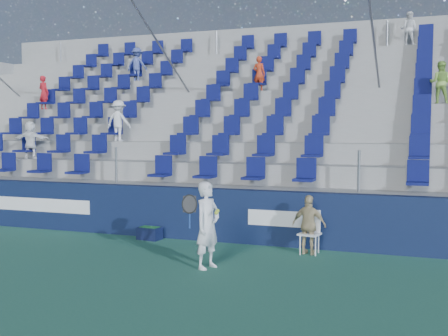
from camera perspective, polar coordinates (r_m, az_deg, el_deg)
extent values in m
plane|color=#2D6A52|center=(10.09, -6.72, -10.71)|extent=(70.00, 70.00, 0.00)
cube|color=#101B3C|center=(12.79, -0.30, -4.80)|extent=(24.00, 0.30, 1.20)
cube|color=white|center=(15.15, -18.56, -3.55)|extent=(3.20, 0.02, 0.34)
cube|color=white|center=(12.20, 6.07, -5.16)|extent=(1.60, 0.02, 0.34)
cube|color=gray|center=(13.33, 0.58, -4.44)|extent=(24.00, 0.85, 1.20)
cube|color=gray|center=(14.09, 1.75, -2.96)|extent=(24.00, 0.85, 1.70)
cube|color=gray|center=(14.87, 2.79, -1.63)|extent=(24.00, 0.85, 2.20)
cube|color=gray|center=(15.65, 3.73, -0.43)|extent=(24.00, 0.85, 2.70)
cube|color=gray|center=(16.45, 4.58, 0.65)|extent=(24.00, 0.85, 3.20)
cube|color=gray|center=(17.26, 5.35, 1.64)|extent=(24.00, 0.85, 3.70)
cube|color=gray|center=(18.07, 6.06, 2.53)|extent=(24.00, 0.85, 4.20)
cube|color=gray|center=(18.89, 6.70, 3.35)|extent=(24.00, 0.85, 4.70)
cube|color=gray|center=(19.72, 7.29, 4.09)|extent=(24.00, 0.85, 5.20)
cube|color=gray|center=(20.38, 7.73, 5.49)|extent=(24.00, 0.50, 6.20)
cube|color=#0D1250|center=(13.22, 0.58, -0.37)|extent=(16.05, 0.50, 0.70)
cube|color=#0D1250|center=(14.00, 1.76, 1.92)|extent=(16.05, 0.50, 0.70)
cube|color=#0D1250|center=(14.79, 2.81, 3.97)|extent=(16.05, 0.50, 0.70)
cube|color=#0D1250|center=(15.62, 3.76, 5.80)|extent=(16.05, 0.50, 0.70)
cube|color=#0D1250|center=(16.45, 4.62, 7.45)|extent=(16.05, 0.50, 0.70)
cube|color=#0D1250|center=(17.31, 5.40, 8.93)|extent=(16.05, 0.50, 0.70)
cube|color=#0D1250|center=(18.18, 6.11, 10.27)|extent=(16.05, 0.50, 0.70)
cube|color=#0D1250|center=(19.06, 6.77, 11.49)|extent=(16.05, 0.50, 0.70)
cube|color=#0D1250|center=(19.94, 7.37, 12.60)|extent=(16.05, 0.50, 0.70)
cylinder|color=gray|center=(17.57, -4.97, 9.84)|extent=(0.06, 7.68, 4.55)
cylinder|color=gray|center=(15.98, 15.22, 10.31)|extent=(0.06, 7.68, 4.55)
imported|color=#89BC4B|center=(15.81, 21.11, 8.09)|extent=(0.59, 0.49, 1.11)
imported|color=red|center=(20.05, -17.84, 7.28)|extent=(0.47, 0.36, 1.14)
imported|color=white|center=(19.44, 18.26, 13.26)|extent=(0.62, 0.53, 1.10)
imported|color=white|center=(16.39, -10.66, 4.73)|extent=(0.77, 0.47, 1.17)
imported|color=white|center=(17.09, -19.05, 2.73)|extent=(1.05, 0.58, 1.08)
imported|color=#445295|center=(20.10, -8.82, 10.33)|extent=(0.76, 0.45, 1.17)
imported|color=red|center=(17.43, 3.58, 9.52)|extent=(0.42, 0.30, 1.07)
imported|color=silver|center=(10.30, -1.67, -5.82)|extent=(0.53, 0.67, 1.60)
cylinder|color=navy|center=(10.16, -3.52, -5.36)|extent=(0.03, 0.03, 0.28)
torus|color=black|center=(10.11, -3.53, -3.68)|extent=(0.30, 0.17, 0.28)
plane|color=#262626|center=(10.11, -3.53, -3.68)|extent=(0.30, 0.16, 0.29)
sphere|color=#B3CA2F|center=(9.99, -0.77, -4.58)|extent=(0.07, 0.07, 0.07)
sphere|color=#B3CA2F|center=(10.04, -0.65, -4.37)|extent=(0.07, 0.07, 0.07)
cube|color=white|center=(11.67, 8.68, -6.66)|extent=(0.46, 0.46, 0.04)
cube|color=white|center=(11.80, 8.87, -5.35)|extent=(0.39, 0.12, 0.48)
cylinder|color=white|center=(11.59, 7.73, -7.80)|extent=(0.03, 0.03, 0.39)
cylinder|color=white|center=(11.53, 9.28, -7.88)|extent=(0.03, 0.03, 0.39)
cylinder|color=white|center=(11.89, 8.07, -7.50)|extent=(0.03, 0.03, 0.39)
cylinder|color=white|center=(11.83, 9.57, -7.57)|extent=(0.03, 0.03, 0.39)
imported|color=tan|center=(11.58, 8.64, -5.73)|extent=(0.75, 0.39, 1.22)
cube|color=#0D1433|center=(13.17, -7.56, -6.59)|extent=(0.56, 0.39, 0.29)
cube|color=#1E662D|center=(13.16, -7.56, -6.31)|extent=(0.45, 0.29, 0.17)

